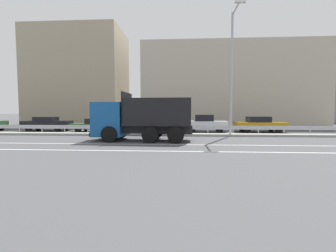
% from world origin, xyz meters
% --- Properties ---
extents(ground_plane, '(320.00, 320.00, 0.00)m').
position_xyz_m(ground_plane, '(0.00, 0.00, 0.00)').
color(ground_plane, '#4C4C4F').
extents(lane_strip_0, '(63.31, 0.16, 0.01)m').
position_xyz_m(lane_strip_0, '(-2.71, -2.31, 0.00)').
color(lane_strip_0, silver).
rests_on(lane_strip_0, ground_plane).
extents(lane_strip_1, '(63.31, 0.16, 0.01)m').
position_xyz_m(lane_strip_1, '(-2.71, -4.57, 0.00)').
color(lane_strip_1, silver).
rests_on(lane_strip_1, ground_plane).
extents(median_island, '(34.82, 1.10, 0.18)m').
position_xyz_m(median_island, '(0.00, 2.68, 0.09)').
color(median_island, gray).
rests_on(median_island, ground_plane).
extents(median_guardrail, '(63.31, 0.09, 0.78)m').
position_xyz_m(median_guardrail, '(0.00, 3.50, 0.57)').
color(median_guardrail, '#9EA0A5').
rests_on(median_guardrail, ground_plane).
extents(dump_truck, '(6.73, 2.84, 3.26)m').
position_xyz_m(dump_truck, '(-3.62, -0.47, 1.29)').
color(dump_truck, '#144C8C').
rests_on(dump_truck, ground_plane).
extents(median_road_sign, '(0.72, 0.16, 2.21)m').
position_xyz_m(median_road_sign, '(-0.20, 2.68, 1.16)').
color(median_road_sign, white).
rests_on(median_road_sign, ground_plane).
extents(street_lamp_1, '(0.70, 2.40, 9.63)m').
position_xyz_m(street_lamp_1, '(3.77, 2.38, 5.33)').
color(street_lamp_1, '#ADADB2').
rests_on(street_lamp_1, ground_plane).
extents(parked_car_2, '(4.73, 2.03, 1.44)m').
position_xyz_m(parked_car_2, '(-13.83, 6.39, 0.74)').
color(parked_car_2, black).
rests_on(parked_car_2, ground_plane).
extents(parked_car_3, '(4.47, 2.06, 1.30)m').
position_xyz_m(parked_car_3, '(-8.44, 5.70, 0.67)').
color(parked_car_3, '#335B33').
rests_on(parked_car_3, ground_plane).
extents(parked_car_4, '(4.75, 2.24, 1.37)m').
position_xyz_m(parked_car_4, '(-3.19, 5.78, 0.69)').
color(parked_car_4, silver).
rests_on(parked_car_4, ground_plane).
extents(parked_car_5, '(4.14, 2.01, 1.67)m').
position_xyz_m(parked_car_5, '(2.09, 5.76, 0.82)').
color(parked_car_5, silver).
rests_on(parked_car_5, ground_plane).
extents(parked_car_6, '(4.66, 2.00, 1.49)m').
position_xyz_m(parked_car_6, '(7.31, 6.40, 0.75)').
color(parked_car_6, '#B27A14').
rests_on(parked_car_6, ground_plane).
extents(background_building_0, '(13.26, 8.14, 13.81)m').
position_xyz_m(background_building_0, '(-15.53, 17.52, 6.90)').
color(background_building_0, tan).
rests_on(background_building_0, ground_plane).
extents(background_building_1, '(22.86, 11.11, 10.62)m').
position_xyz_m(background_building_1, '(6.23, 17.32, 5.31)').
color(background_building_1, '#B7AD99').
rests_on(background_building_1, ground_plane).
extents(church_tower, '(3.60, 3.60, 14.68)m').
position_xyz_m(church_tower, '(15.16, 28.95, 6.76)').
color(church_tower, silver).
rests_on(church_tower, ground_plane).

